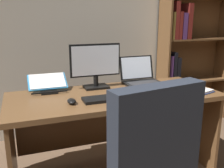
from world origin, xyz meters
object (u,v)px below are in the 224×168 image
object	(u,v)px
monitor	(96,66)
open_binder	(184,92)
bookshelf	(187,44)
desk	(111,113)
computer_mouse	(72,101)
laptop	(141,78)
pen	(141,91)
notepad	(138,92)
keyboard	(109,98)
reading_stand_with_book	(48,83)

from	to	relation	value
monitor	open_binder	xyz separation A→B (m)	(0.66, -0.43, -0.19)
bookshelf	monitor	xyz separation A→B (m)	(-1.42, -0.62, -0.09)
desk	monitor	xyz separation A→B (m)	(-0.10, 0.16, 0.41)
computer_mouse	laptop	bearing A→B (deg)	26.70
desk	pen	world-z (taller)	pen
bookshelf	laptop	distance (m)	1.15
bookshelf	desk	bearing A→B (deg)	-149.57
bookshelf	notepad	size ratio (longest dim) A/B	10.59
monitor	laptop	bearing A→B (deg)	0.97
monitor	open_binder	bearing A→B (deg)	-32.69
keyboard	pen	xyz separation A→B (m)	(0.32, 0.10, 0.00)
monitor	open_binder	world-z (taller)	monitor
keyboard	pen	size ratio (longest dim) A/B	3.00
desk	reading_stand_with_book	bearing A→B (deg)	157.99
bookshelf	reading_stand_with_book	size ratio (longest dim) A/B	6.67
computer_mouse	pen	world-z (taller)	computer_mouse
bookshelf	monitor	world-z (taller)	bookshelf
reading_stand_with_book	pen	bearing A→B (deg)	-23.57
desk	pen	distance (m)	0.33
bookshelf	open_binder	distance (m)	1.31
laptop	pen	size ratio (longest dim) A/B	2.55
computer_mouse	open_binder	distance (m)	0.97
desk	notepad	distance (m)	0.32
reading_stand_with_book	laptop	bearing A→B (deg)	-2.76
open_binder	pen	distance (m)	0.37
bookshelf	computer_mouse	distance (m)	2.00
desk	pen	xyz separation A→B (m)	(0.23, -0.12, 0.22)
computer_mouse	reading_stand_with_book	world-z (taller)	reading_stand_with_book
desk	keyboard	size ratio (longest dim) A/B	4.24
bookshelf	open_binder	size ratio (longest dim) A/B	4.13
bookshelf	pen	distance (m)	1.44
reading_stand_with_book	notepad	distance (m)	0.80
desk	reading_stand_with_book	xyz separation A→B (m)	(-0.52, 0.21, 0.27)
open_binder	pen	world-z (taller)	open_binder
reading_stand_with_book	notepad	xyz separation A→B (m)	(0.73, -0.33, -0.06)
monitor	laptop	distance (m)	0.49
monitor	computer_mouse	xyz separation A→B (m)	(-0.30, -0.38, -0.18)
bookshelf	pen	bearing A→B (deg)	-140.82
desk	computer_mouse	distance (m)	0.50
monitor	computer_mouse	world-z (taller)	monitor
pen	notepad	bearing A→B (deg)	180.00
bookshelf	notepad	distance (m)	1.46
keyboard	reading_stand_with_book	xyz separation A→B (m)	(-0.43, 0.43, 0.06)
laptop	keyboard	distance (m)	0.60
laptop	open_binder	world-z (taller)	laptop
monitor	bookshelf	bearing A→B (deg)	23.49
keyboard	reading_stand_with_book	world-z (taller)	reading_stand_with_book
pen	keyboard	bearing A→B (deg)	-162.70
laptop	keyboard	xyz separation A→B (m)	(-0.46, -0.38, -0.04)
pen	laptop	bearing A→B (deg)	63.47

